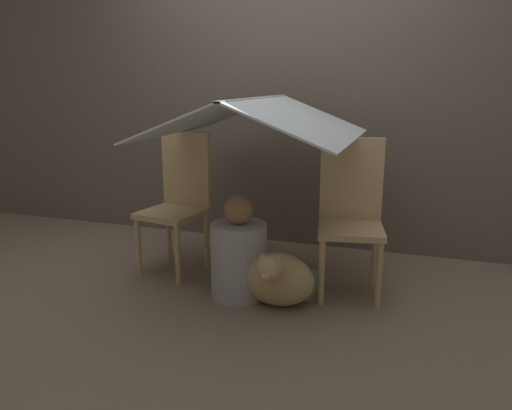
{
  "coord_description": "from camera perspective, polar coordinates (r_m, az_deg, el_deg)",
  "views": [
    {
      "loc": [
        0.97,
        -2.73,
        1.28
      ],
      "look_at": [
        0.0,
        0.16,
        0.52
      ],
      "focal_mm": 35.0,
      "sensor_mm": 36.0,
      "label": 1
    }
  ],
  "objects": [
    {
      "name": "floor_cushion",
      "position": [
        3.18,
        3.77,
        -8.83
      ],
      "size": [
        0.34,
        0.27,
        0.1
      ],
      "color": "#7FB27F",
      "rests_on": "ground_plane"
    },
    {
      "name": "ground_plane",
      "position": [
        3.16,
        -0.96,
        -9.9
      ],
      "size": [
        8.8,
        8.8,
        0.0
      ],
      "primitive_type": "plane",
      "color": "gray"
    },
    {
      "name": "chair_left",
      "position": [
        3.44,
        -8.86,
        0.77
      ],
      "size": [
        0.44,
        0.44,
        0.95
      ],
      "rotation": [
        0.0,
        0.0,
        -0.17
      ],
      "color": "#D1B27F",
      "rests_on": "ground_plane"
    },
    {
      "name": "wall_back",
      "position": [
        3.92,
        4.33,
        13.5
      ],
      "size": [
        7.0,
        0.05,
        2.5
      ],
      "color": "#6B6056",
      "rests_on": "ground_plane"
    },
    {
      "name": "person_front",
      "position": [
        3.03,
        -1.98,
        -5.81
      ],
      "size": [
        0.34,
        0.34,
        0.63
      ],
      "color": "#B2B2B7",
      "rests_on": "ground_plane"
    },
    {
      "name": "sheet_canopy",
      "position": [
        3.05,
        0.0,
        9.99
      ],
      "size": [
        1.2,
        1.22,
        0.24
      ],
      "color": "silver"
    },
    {
      "name": "dog",
      "position": [
        2.92,
        2.45,
        -8.36
      ],
      "size": [
        0.43,
        0.39,
        0.38
      ],
      "color": "tan",
      "rests_on": "ground_plane"
    },
    {
      "name": "chair_right",
      "position": [
        3.09,
        10.78,
        -0.8
      ],
      "size": [
        0.45,
        0.45,
        0.95
      ],
      "rotation": [
        0.0,
        0.0,
        0.18
      ],
      "color": "#D1B27F",
      "rests_on": "ground_plane"
    }
  ]
}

